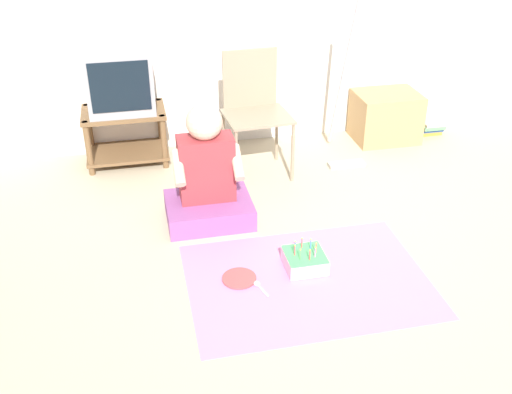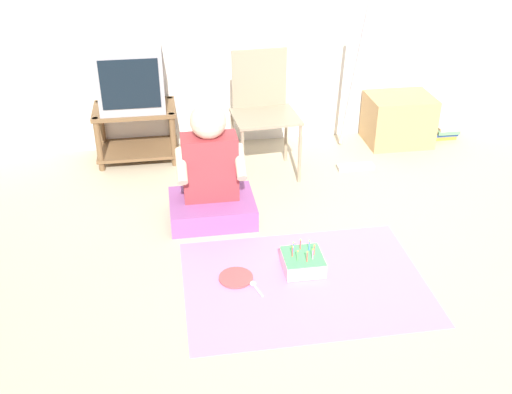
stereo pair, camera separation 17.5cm
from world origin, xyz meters
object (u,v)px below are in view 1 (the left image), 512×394
Objects in this scene: tv at (120,80)px; folding_chair at (254,104)px; book_pile at (431,127)px; cardboard_box_stack at (386,116)px; dust_mop at (345,113)px; person_seated at (207,179)px; paper_plate at (239,278)px; birthday_cake at (305,260)px.

tv is 0.99m from folding_chair.
cardboard_box_stack is at bearing -178.82° from book_pile.
person_seated is (-1.13, -0.64, -0.10)m from dust_mop.
dust_mop is (0.69, 0.00, -0.13)m from folding_chair.
folding_chair reaches higher than cardboard_box_stack.
folding_chair is 4.60× the size of paper_plate.
tv is 0.56× the size of person_seated.
person_seated is 0.75m from paper_plate.
birthday_cake is (-1.59, -1.61, -0.01)m from book_pile.
dust_mop is at bearing 0.31° from folding_chair.
person_seated is at bearing -124.81° from folding_chair.
birthday_cake is (-1.16, -1.60, -0.15)m from cardboard_box_stack.
book_pile is 0.23× the size of person_seated.
dust_mop reaches higher than paper_plate.
tv is 0.53× the size of folding_chair.
tv reaches higher than paper_plate.
paper_plate is (0.07, -0.69, -0.27)m from person_seated.
person_seated is at bearing 124.36° from birthday_cake.
tv is 0.92× the size of cardboard_box_stack.
cardboard_box_stack is 2.66× the size of paper_plate.
tv is 2.38× the size of book_pile.
cardboard_box_stack is at bearing -0.76° from tv.
person_seated is 0.84m from birthday_cake.
folding_chair is at bearing -165.45° from cardboard_box_stack.
cardboard_box_stack is at bearing 14.55° from folding_chair.
birthday_cake is at bearing -60.10° from tv.
person_seated reaches higher than book_pile.
dust_mop reaches higher than person_seated.
cardboard_box_stack is at bearing 46.55° from paper_plate.
book_pile is 1.03× the size of paper_plate.
tv is at bearing 168.54° from dust_mop.
folding_chair is 0.69× the size of dust_mop.
person_seated is (-2.04, -0.95, 0.23)m from book_pile.
cardboard_box_stack is 0.46m from book_pile.
cardboard_box_stack is 0.59m from dust_mop.
paper_plate is (-0.37, -1.32, -0.51)m from folding_chair.
paper_plate is at bearing -105.73° from folding_chair.
folding_chair reaches higher than tv.
dust_mop is at bearing -11.46° from tv.
birthday_cake is (0.01, -1.30, -0.46)m from folding_chair.
cardboard_box_stack is 0.40× the size of dust_mop.
folding_chair is at bearing -179.69° from dust_mop.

